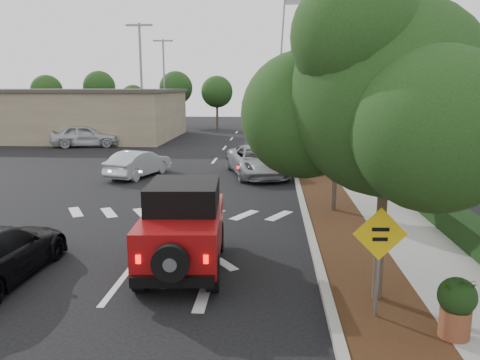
{
  "coord_description": "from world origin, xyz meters",
  "views": [
    {
      "loc": [
        3.4,
        -9.61,
        4.37
      ],
      "look_at": [
        2.55,
        3.0,
        1.84
      ],
      "focal_mm": 35.0,
      "sensor_mm": 36.0,
      "label": 1
    }
  ],
  "objects": [
    {
      "name": "ground",
      "position": [
        0.0,
        0.0,
        0.0
      ],
      "size": [
        120.0,
        120.0,
        0.0
      ],
      "primitive_type": "plane",
      "color": "black",
      "rests_on": "ground"
    },
    {
      "name": "curb",
      "position": [
        4.6,
        12.0,
        0.07
      ],
      "size": [
        0.2,
        70.0,
        0.15
      ],
      "primitive_type": "cube",
      "color": "#9E9B93",
      "rests_on": "ground"
    },
    {
      "name": "planting_strip",
      "position": [
        5.6,
        12.0,
        0.06
      ],
      "size": [
        1.8,
        70.0,
        0.12
      ],
      "primitive_type": "cube",
      "color": "black",
      "rests_on": "ground"
    },
    {
      "name": "sidewalk",
      "position": [
        7.5,
        12.0,
        0.06
      ],
      "size": [
        2.0,
        70.0,
        0.12
      ],
      "primitive_type": "cube",
      "color": "gray",
      "rests_on": "ground"
    },
    {
      "name": "hedge",
      "position": [
        8.9,
        12.0,
        0.4
      ],
      "size": [
        0.8,
        70.0,
        0.8
      ],
      "primitive_type": "cube",
      "color": "black",
      "rests_on": "ground"
    },
    {
      "name": "commercial_building",
      "position": [
        -16.0,
        30.0,
        2.0
      ],
      "size": [
        22.0,
        12.0,
        4.0
      ],
      "primitive_type": "cube",
      "color": "#7B6B55",
      "rests_on": "ground"
    },
    {
      "name": "transmission_tower",
      "position": [
        6.0,
        48.0,
        0.0
      ],
      "size": [
        7.0,
        4.0,
        28.0
      ],
      "primitive_type": null,
      "color": "slate",
      "rests_on": "ground"
    },
    {
      "name": "street_tree_near",
      "position": [
        5.6,
        -0.5,
        0.0
      ],
      "size": [
        3.8,
        3.8,
        5.92
      ],
      "primitive_type": null,
      "color": "#193311",
      "rests_on": "ground"
    },
    {
      "name": "street_tree_mid",
      "position": [
        5.6,
        6.5,
        0.0
      ],
      "size": [
        3.2,
        3.2,
        5.32
      ],
      "primitive_type": null,
      "color": "#193311",
      "rests_on": "ground"
    },
    {
      "name": "street_tree_far",
      "position": [
        5.6,
        13.0,
        0.0
      ],
      "size": [
        3.4,
        3.4,
        5.62
      ],
      "primitive_type": null,
      "color": "#193311",
      "rests_on": "ground"
    },
    {
      "name": "light_pole_a",
      "position": [
        -6.5,
        26.0,
        0.0
      ],
      "size": [
        2.0,
        0.22,
        9.0
      ],
      "primitive_type": null,
      "color": "slate",
      "rests_on": "ground"
    },
    {
      "name": "light_pole_b",
      "position": [
        -7.5,
        38.0,
        0.0
      ],
      "size": [
        2.0,
        0.22,
        9.0
      ],
      "primitive_type": null,
      "color": "slate",
      "rests_on": "ground"
    },
    {
      "name": "red_jeep",
      "position": [
        1.29,
        1.27,
        1.06
      ],
      "size": [
        2.06,
        4.18,
        2.09
      ],
      "rotation": [
        0.0,
        0.0,
        0.07
      ],
      "color": "black",
      "rests_on": "ground"
    },
    {
      "name": "silver_suv_ahead",
      "position": [
        2.73,
        13.41,
        0.74
      ],
      "size": [
        3.72,
        5.78,
        1.48
      ],
      "primitive_type": "imported",
      "rotation": [
        0.0,
        0.0,
        0.25
      ],
      "color": "#94979B",
      "rests_on": "ground"
    },
    {
      "name": "silver_sedan_oncoming",
      "position": [
        -3.12,
        12.76,
        0.65
      ],
      "size": [
        2.54,
        4.19,
        1.3
      ],
      "primitive_type": "imported",
      "rotation": [
        0.0,
        0.0,
        2.82
      ],
      "color": "#AFB2B7",
      "rests_on": "ground"
    },
    {
      "name": "parked_suv",
      "position": [
        -10.28,
        23.97,
        0.83
      ],
      "size": [
        5.17,
        3.01,
        1.65
      ],
      "primitive_type": "imported",
      "rotation": [
        0.0,
        0.0,
        1.8
      ],
      "color": "#B5B9BD",
      "rests_on": "ground"
    },
    {
      "name": "speed_hump_sign",
      "position": [
        5.4,
        -1.3,
        1.47
      ],
      "size": [
        1.0,
        0.1,
        2.13
      ],
      "rotation": [
        0.0,
        0.0,
        0.05
      ],
      "color": "slate",
      "rests_on": "ground"
    },
    {
      "name": "terracotta_planter",
      "position": [
        6.6,
        -1.96,
        0.77
      ],
      "size": [
        0.65,
        0.65,
        1.14
      ],
      "rotation": [
        0.0,
        0.0,
        -0.1
      ],
      "color": "brown",
      "rests_on": "ground"
    }
  ]
}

